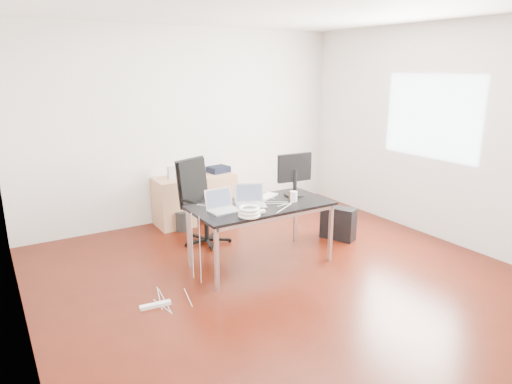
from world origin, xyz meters
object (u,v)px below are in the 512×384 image
desk (261,209)px  office_chair (201,197)px  filing_cabinet_right (216,196)px  pc_tower (338,223)px  filing_cabinet_left (174,202)px

desk → office_chair: (-0.29, 1.02, -0.07)m
office_chair → filing_cabinet_right: bearing=30.9°
desk → filing_cabinet_right: 1.84m
office_chair → pc_tower: 1.86m
desk → pc_tower: size_ratio=3.56×
office_chair → pc_tower: office_chair is taller
desk → filing_cabinet_left: bearing=101.9°
desk → filing_cabinet_right: size_ratio=2.29×
office_chair → pc_tower: size_ratio=2.40×
filing_cabinet_right → office_chair: bearing=-127.8°
desk → filing_cabinet_right: desk is taller
office_chair → filing_cabinet_left: office_chair is taller
pc_tower → desk: bearing=161.8°
office_chair → filing_cabinet_left: 0.81m
filing_cabinet_left → pc_tower: bearing=-44.2°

